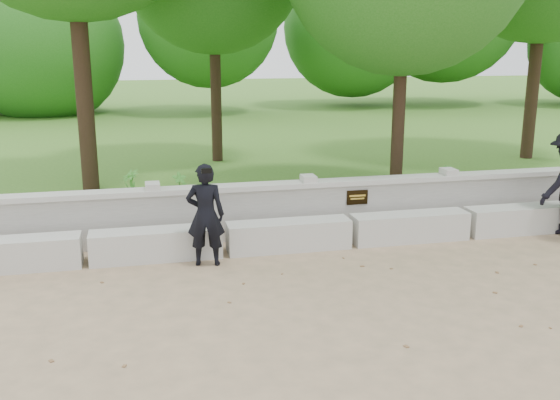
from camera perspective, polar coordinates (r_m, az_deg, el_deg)
The scene contains 8 objects.
ground at distance 8.27m, azimuth 10.82°, elevation -8.03°, with size 80.00×80.00×0.00m, color tan.
lawn at distance 21.43m, azimuth -4.33°, elevation 6.09°, with size 40.00×22.00×0.25m, color #3F6D24.
concrete_bench at distance 9.86m, azimuth 6.47°, elevation -2.84°, with size 11.90×0.45×0.45m.
parapet_wall at distance 10.43m, azimuth 5.24°, elevation -0.50°, with size 12.50×0.35×0.90m.
man_main at distance 8.84m, azimuth -6.83°, elevation -1.35°, with size 0.60×0.54×1.48m.
shrub_a at distance 11.73m, azimuth -9.14°, elevation 1.27°, with size 0.28×0.19×0.53m, color #449131.
shrub_b at distance 12.39m, azimuth 14.99°, elevation 1.73°, with size 0.31×0.25×0.56m, color #449131.
shrub_d at distance 11.56m, azimuth -13.47°, elevation 1.15°, with size 0.36×0.32×0.64m, color #449131.
Camera 1 is at (-3.19, -6.98, 3.07)m, focal length 40.00 mm.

